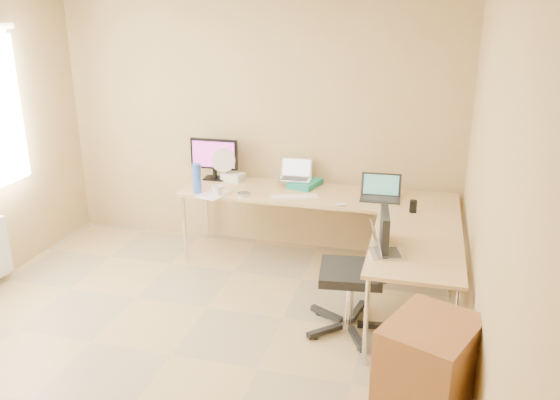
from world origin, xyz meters
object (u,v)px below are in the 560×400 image
(desk_return, at_px, (413,286))
(keyboard, at_px, (294,197))
(office_chair, at_px, (351,272))
(cabinet, at_px, (427,382))
(laptop_center, at_px, (295,170))
(desk_fan, at_px, (225,165))
(laptop_black, at_px, (381,188))
(monitor, at_px, (214,159))
(desk_main, at_px, (316,229))
(laptop_return, at_px, (388,242))
(water_bottle, at_px, (197,178))
(mug, at_px, (218,190))

(desk_return, bearing_deg, keyboard, 145.08)
(office_chair, bearing_deg, cabinet, -67.22)
(laptop_center, bearing_deg, desk_return, -45.81)
(desk_fan, bearing_deg, laptop_black, -28.19)
(monitor, bearing_deg, keyboard, -22.92)
(desk_main, bearing_deg, office_chair, -66.55)
(desk_return, xyz_separation_m, desk_fan, (-1.99, 1.20, 0.52))
(desk_main, distance_m, office_chair, 1.26)
(laptop_return, bearing_deg, water_bottle, 46.97)
(desk_return, bearing_deg, laptop_center, 136.05)
(laptop_center, distance_m, keyboard, 0.43)
(keyboard, relative_size, office_chair, 0.43)
(desk_main, relative_size, laptop_black, 7.16)
(cabinet, bearing_deg, laptop_return, 131.96)
(monitor, bearing_deg, laptop_black, -7.78)
(office_chair, bearing_deg, monitor, 133.18)
(desk_main, bearing_deg, laptop_black, -2.50)
(desk_return, distance_m, laptop_center, 1.81)
(mug, bearing_deg, water_bottle, 173.72)
(desk_main, distance_m, mug, 1.04)
(desk_main, distance_m, laptop_black, 0.77)
(laptop_center, xyz_separation_m, office_chair, (0.77, -1.35, -0.39))
(water_bottle, distance_m, laptop_return, 2.13)
(cabinet, bearing_deg, keyboard, 145.34)
(keyboard, xyz_separation_m, cabinet, (1.28, -2.01, -0.38))
(desk_main, bearing_deg, monitor, 169.93)
(laptop_black, distance_m, mug, 1.54)
(water_bottle, distance_m, cabinet, 2.99)
(desk_return, bearing_deg, mug, 159.54)
(laptop_black, height_order, mug, laptop_black)
(cabinet, bearing_deg, desk_main, 139.37)
(water_bottle, height_order, laptop_return, water_bottle)
(desk_return, xyz_separation_m, laptop_black, (-0.37, 0.97, 0.48))
(desk_return, distance_m, keyboard, 1.46)
(desk_main, distance_m, laptop_center, 0.62)
(monitor, height_order, laptop_center, monitor)
(desk_return, height_order, laptop_return, laptop_return)
(laptop_center, xyz_separation_m, laptop_return, (1.04, -1.45, -0.06))
(desk_return, xyz_separation_m, office_chair, (-0.48, -0.15, 0.14))
(desk_return, height_order, mug, mug)
(laptop_return, relative_size, office_chair, 0.28)
(desk_return, distance_m, laptop_black, 1.15)
(keyboard, height_order, office_chair, office_chair)
(laptop_black, relative_size, office_chair, 0.36)
(desk_fan, bearing_deg, laptop_center, -20.23)
(laptop_black, distance_m, laptop_return, 1.23)
(monitor, xyz_separation_m, laptop_center, (0.86, 0.00, -0.06))
(mug, bearing_deg, keyboard, 8.11)
(mug, distance_m, cabinet, 2.80)
(monitor, distance_m, office_chair, 2.15)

